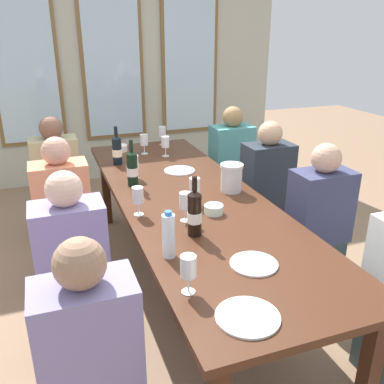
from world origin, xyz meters
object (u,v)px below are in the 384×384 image
Objects in this scene: seated_person_0 at (92,372)px; seated_person_2 at (74,272)px; white_plate_2 at (180,171)px; wine_glass_1 at (144,141)px; tasting_bowl_1 at (120,148)px; wine_glass_7 at (185,202)px; wine_glass_2 at (165,143)px; water_bottle at (169,235)px; seated_person_3 at (318,228)px; seated_person_7 at (266,192)px; wine_glass_0 at (134,163)px; seated_person_5 at (231,168)px; metal_pitcher at (231,178)px; tasting_bowl_0 at (214,209)px; wine_bottle_1 at (195,213)px; dining_table at (189,205)px; white_plate_0 at (254,264)px; white_plate_1 at (248,317)px; wine_glass_6 at (188,268)px; seated_person_4 at (58,185)px; seated_person_6 at (64,218)px; wine_bottle_0 at (117,150)px; wine_bottle_2 at (132,168)px; wine_glass_3 at (162,132)px; wine_glass_5 at (138,196)px; wine_glass_4 at (195,186)px.

seated_person_0 is 0.76m from seated_person_2.
wine_glass_1 is (-0.14, 0.56, 0.11)m from white_plate_2.
wine_glass_7 is at bearing -87.25° from tasting_bowl_1.
water_bottle is at bearing -106.00° from wine_glass_2.
seated_person_3 is (0.69, -0.84, -0.22)m from white_plate_2.
seated_person_3 is 1.00× the size of seated_person_7.
wine_glass_0 is 0.16× the size of seated_person_5.
tasting_bowl_0 is at bearing -130.15° from metal_pitcher.
wine_bottle_1 is at bearing -100.56° from wine_glass_2.
white_plate_0 is (0.00, -0.91, 0.07)m from dining_table.
wine_glass_6 is (-0.16, 0.23, 0.11)m from white_plate_1.
tasting_bowl_0 is at bearing -59.68° from seated_person_4.
water_bottle is at bearing -68.26° from seated_person_6.
wine_bottle_2 reaches higher than wine_bottle_0.
tasting_bowl_1 is 0.12× the size of seated_person_5.
water_bottle is (-0.05, -1.02, -0.01)m from wine_bottle_2.
white_plate_2 is at bearing -34.65° from seated_person_4.
dining_table is at bearing 178.48° from metal_pitcher.
dining_table is 8.71× the size of wine_bottle_2.
seated_person_5 is at bearing 55.76° from wine_glass_7.
tasting_bowl_1 reaches higher than white_plate_0.
seated_person_2 reaches higher than white_plate_1.
dining_table is 16.49× the size of wine_glass_3.
wine_glass_2 is 0.95m from seated_person_7.
metal_pitcher is at bearing -115.33° from seated_person_5.
tasting_bowl_0 is 0.84m from wine_glass_0.
wine_bottle_0 reaches higher than tasting_bowl_0.
tasting_bowl_0 reaches higher than white_plate_1.
wine_glass_6 is 0.16× the size of seated_person_7.
white_plate_1 is 1.45× the size of wine_glass_7.
wine_glass_0 is at bearing 100.75° from white_plate_0.
wine_glass_2 is 1.31m from wine_glass_7.
wine_bottle_2 is at bearing 103.96° from white_plate_0.
wine_glass_1 is 0.16× the size of seated_person_2.
seated_person_6 is at bearing 125.38° from wine_glass_5.
seated_person_7 is (0.80, 0.49, -0.34)m from wine_glass_4.
seated_person_2 is 1.72m from seated_person_7.
seated_person_6 is at bearing 106.87° from wine_glass_6.
wine_glass_3 is at bearing 81.10° from white_plate_1.
wine_glass_2 is at bearing 55.53° from wine_bottle_2.
wine_glass_3 is at bearing 42.09° from seated_person_6.
wine_glass_3 is at bearing 155.80° from seated_person_5.
white_plate_2 is 0.99× the size of water_bottle.
metal_pitcher is at bearing -72.51° from wine_glass_1.
metal_pitcher is at bearing -78.93° from wine_glass_2.
seated_person_4 is (-0.43, 2.13, -0.33)m from wine_glass_6.
tasting_bowl_0 is at bearing -17.86° from wine_glass_5.
seated_person_0 is (-0.57, -2.31, -0.24)m from tasting_bowl_1.
wine_glass_1 is 1.00× the size of wine_glass_7.
wine_glass_7 is (-0.26, -1.28, 0.00)m from wine_glass_2.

